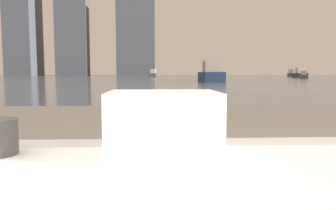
% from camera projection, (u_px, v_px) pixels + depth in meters
% --- Properties ---
extents(towel_stack, '(0.27, 0.22, 0.16)m').
position_uv_depth(towel_stack, '(163.00, 123.00, 0.82)').
color(towel_stack, white).
rests_on(towel_stack, bathtub).
extents(harbor_water, '(180.00, 110.00, 0.01)m').
position_uv_depth(harbor_water, '(154.00, 77.00, 61.72)').
color(harbor_water, slate).
rests_on(harbor_water, ground_plane).
extents(harbor_boat_0, '(1.93, 4.64, 1.70)m').
position_uv_depth(harbor_boat_0, '(153.00, 74.00, 72.33)').
color(harbor_boat_0, '#4C4C51').
rests_on(harbor_boat_0, harbor_water).
extents(harbor_boat_1, '(1.67, 4.70, 1.75)m').
position_uv_depth(harbor_boat_1, '(211.00, 74.00, 27.43)').
color(harbor_boat_1, navy).
rests_on(harbor_boat_1, harbor_water).
extents(harbor_boat_2, '(1.99, 3.10, 1.10)m').
position_uv_depth(harbor_boat_2, '(304.00, 76.00, 48.04)').
color(harbor_boat_2, '#4C4C51').
rests_on(harbor_boat_2, harbor_water).
extents(harbor_boat_3, '(2.06, 4.67, 1.69)m').
position_uv_depth(harbor_boat_3, '(300.00, 74.00, 59.93)').
color(harbor_boat_3, '#2D2D33').
rests_on(harbor_boat_3, harbor_water).
extents(harbor_boat_4, '(3.38, 4.96, 1.77)m').
position_uv_depth(harbor_boat_4, '(291.00, 74.00, 81.36)').
color(harbor_boat_4, '#335647').
rests_on(harbor_boat_4, harbor_water).
extents(skyline_tower_1, '(10.83, 6.28, 41.90)m').
position_uv_depth(skyline_tower_1, '(72.00, 16.00, 114.16)').
color(skyline_tower_1, '#4C515B').
rests_on(skyline_tower_1, ground_plane).
extents(skyline_tower_2, '(13.02, 11.97, 25.66)m').
position_uv_depth(skyline_tower_2, '(136.00, 39.00, 115.92)').
color(skyline_tower_2, '#4C515B').
rests_on(skyline_tower_2, ground_plane).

